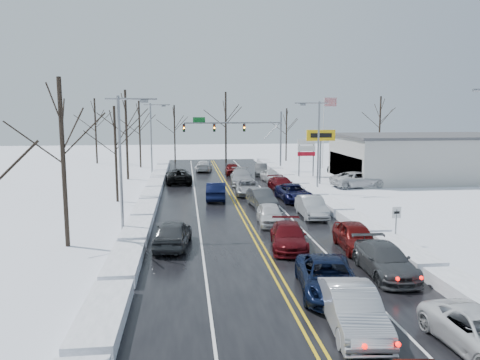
{
  "coord_description": "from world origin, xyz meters",
  "views": [
    {
      "loc": [
        -4.4,
        -34.25,
        8.05
      ],
      "look_at": [
        -0.0,
        3.04,
        2.5
      ],
      "focal_mm": 35.0,
      "sensor_mm": 36.0,
      "label": 1
    }
  ],
  "objects": [
    {
      "name": "ground",
      "position": [
        0.0,
        0.0,
        0.0
      ],
      "size": [
        160.0,
        160.0,
        0.0
      ],
      "primitive_type": "plane",
      "color": "white",
      "rests_on": "ground"
    },
    {
      "name": "road_surface",
      "position": [
        0.0,
        2.0,
        0.01
      ],
      "size": [
        14.0,
        84.0,
        0.01
      ],
      "primitive_type": "cube",
      "color": "black",
      "rests_on": "ground"
    },
    {
      "name": "snow_bank_left",
      "position": [
        -7.6,
        2.0,
        0.0
      ],
      "size": [
        1.66,
        72.0,
        0.67
      ],
      "primitive_type": "cube",
      "color": "white",
      "rests_on": "ground"
    },
    {
      "name": "snow_bank_right",
      "position": [
        7.6,
        2.0,
        0.0
      ],
      "size": [
        1.66,
        72.0,
        0.67
      ],
      "primitive_type": "cube",
      "color": "white",
      "rests_on": "ground"
    },
    {
      "name": "traffic_signal_mast",
      "position": [
        3.45,
        27.99,
        5.48
      ],
      "size": [
        13.28,
        0.39,
        8.0
      ],
      "color": "slate",
      "rests_on": "ground"
    },
    {
      "name": "tires_plus_sign",
      "position": [
        10.5,
        15.99,
        4.99
      ],
      "size": [
        3.2,
        0.34,
        6.0
      ],
      "color": "slate",
      "rests_on": "ground"
    },
    {
      "name": "used_vehicles_sign",
      "position": [
        10.5,
        22.0,
        3.32
      ],
      "size": [
        2.2,
        0.22,
        4.65
      ],
      "color": "slate",
      "rests_on": "ground"
    },
    {
      "name": "speed_limit_sign",
      "position": [
        8.2,
        -8.0,
        1.63
      ],
      "size": [
        0.55,
        0.09,
        2.35
      ],
      "color": "slate",
      "rests_on": "ground"
    },
    {
      "name": "flagpole",
      "position": [
        15.17,
        30.0,
        5.93
      ],
      "size": [
        1.87,
        1.2,
        10.0
      ],
      "color": "silver",
      "rests_on": "ground"
    },
    {
      "name": "dealership_building",
      "position": [
        23.98,
        18.0,
        2.66
      ],
      "size": [
        20.4,
        12.4,
        5.3
      ],
      "color": "#A2A19D",
      "rests_on": "ground"
    },
    {
      "name": "streetlight_ne",
      "position": [
        8.3,
        10.0,
        5.31
      ],
      "size": [
        3.2,
        0.25,
        9.0
      ],
      "color": "slate",
      "rests_on": "ground"
    },
    {
      "name": "streetlight_sw",
      "position": [
        -8.3,
        -4.0,
        5.31
      ],
      "size": [
        3.2,
        0.25,
        9.0
      ],
      "color": "slate",
      "rests_on": "ground"
    },
    {
      "name": "streetlight_nw",
      "position": [
        -8.3,
        24.0,
        5.31
      ],
      "size": [
        3.2,
        0.25,
        9.0
      ],
      "color": "slate",
      "rests_on": "ground"
    },
    {
      "name": "tree_left_b",
      "position": [
        -11.5,
        -6.0,
        6.99
      ],
      "size": [
        4.0,
        4.0,
        10.0
      ],
      "color": "#2D231C",
      "rests_on": "ground"
    },
    {
      "name": "tree_left_c",
      "position": [
        -10.5,
        8.0,
        5.94
      ],
      "size": [
        3.4,
        3.4,
        8.5
      ],
      "color": "#2D231C",
      "rests_on": "ground"
    },
    {
      "name": "tree_left_d",
      "position": [
        -11.2,
        22.0,
        7.33
      ],
      "size": [
        4.2,
        4.2,
        10.5
      ],
      "color": "#2D231C",
      "rests_on": "ground"
    },
    {
      "name": "tree_left_e",
      "position": [
        -10.8,
        34.0,
        6.64
      ],
      "size": [
        3.8,
        3.8,
        9.5
      ],
      "color": "#2D231C",
      "rests_on": "ground"
    },
    {
      "name": "tree_far_a",
      "position": [
        -18.0,
        40.0,
        6.99
      ],
      "size": [
        4.0,
        4.0,
        10.0
      ],
      "color": "#2D231C",
      "rests_on": "ground"
    },
    {
      "name": "tree_far_b",
      "position": [
        -6.0,
        41.0,
        6.29
      ],
      "size": [
        3.6,
        3.6,
        9.0
      ],
      "color": "#2D231C",
      "rests_on": "ground"
    },
    {
      "name": "tree_far_c",
      "position": [
        2.0,
        39.0,
        7.68
      ],
      "size": [
        4.4,
        4.4,
        11.0
      ],
      "color": "#2D231C",
      "rests_on": "ground"
    },
    {
      "name": "tree_far_d",
      "position": [
        12.0,
        40.5,
        5.94
      ],
      "size": [
        3.4,
        3.4,
        8.5
      ],
      "color": "#2D231C",
      "rests_on": "ground"
    },
    {
      "name": "tree_far_e",
      "position": [
        28.0,
        41.0,
        7.33
      ],
      "size": [
        4.2,
        4.2,
        10.5
      ],
      "color": "#2D231C",
      "rests_on": "ground"
    },
    {
      "name": "queued_car_1",
      "position": [
        1.64,
        -18.54,
        0.0
      ],
      "size": [
        2.2,
        5.12,
        1.64
      ],
      "primitive_type": "imported",
      "rotation": [
        0.0,
        0.0,
        -0.09
      ],
      "color": "#AEB0B7",
      "rests_on": "ground"
    },
    {
      "name": "queued_car_2",
      "position": [
        1.81,
        -14.99,
        0.0
      ],
      "size": [
        3.21,
        5.72,
        1.51
      ],
      "primitive_type": "imported",
      "rotation": [
        0.0,
        0.0,
        -0.13
      ],
      "color": "black",
      "rests_on": "ground"
    },
    {
      "name": "queued_car_3",
      "position": [
        1.58,
        -7.97,
        0.0
      ],
      "size": [
        2.71,
        5.24,
        1.45
      ],
      "primitive_type": "imported",
      "rotation": [
        0.0,
        0.0,
        -0.14
      ],
      "color": "#510A0F",
      "rests_on": "ground"
    },
    {
      "name": "queued_car_4",
      "position": [
        1.57,
        -2.07,
        0.0
      ],
      "size": [
        2.04,
        4.46,
        1.48
      ],
      "primitive_type": "imported",
      "rotation": [
        0.0,
        0.0,
        -0.07
      ],
      "color": "silver",
      "rests_on": "ground"
    },
    {
      "name": "queued_car_5",
      "position": [
        1.92,
        3.89,
        0.0
      ],
      "size": [
        2.13,
        4.89,
        1.56
      ],
      "primitive_type": "imported",
      "rotation": [
        0.0,
        0.0,
        0.1
      ],
      "color": "#3E4043",
      "rests_on": "ground"
    },
    {
      "name": "queued_car_6",
      "position": [
        1.59,
        10.13,
        0.0
      ],
      "size": [
        2.76,
        5.2,
        1.39
      ],
      "primitive_type": "imported",
      "rotation": [
        0.0,
        0.0,
        -0.09
      ],
      "color": "#97999E",
      "rests_on": "ground"
    },
    {
      "name": "queued_car_7",
      "position": [
        1.75,
        16.6,
        0.0
      ],
      "size": [
        2.72,
        5.89,
        1.67
      ],
      "primitive_type": "imported",
      "rotation": [
        0.0,
        0.0,
        -0.07
      ],
      "color": "#9EA0A5",
      "rests_on": "ground"
    },
    {
      "name": "queued_car_8",
      "position": [
        1.55,
        24.6,
        0.0
      ],
      "size": [
        1.93,
        4.4,
        1.47
      ],
      "primitive_type": "imported",
      "rotation": [
        0.0,
        0.0,
        -0.05
      ],
      "color": "#520A0C",
      "rests_on": "ground"
    },
    {
      "name": "queued_car_11",
      "position": [
        5.33,
        -12.97,
        0.0
      ],
      "size": [
        2.26,
        5.23,
        1.5
      ],
      "primitive_type": "imported",
      "rotation": [
        0.0,
        0.0,
        -0.03
      ],
      "color": "#3E4043",
      "rests_on": "ground"
    },
    {
      "name": "queued_car_12",
      "position": [
        5.41,
        -8.69,
        0.0
      ],
      "size": [
        2.15,
        4.79,
        1.6
      ],
      "primitive_type": "imported",
      "rotation": [
        0.0,
        0.0,
        -0.06
      ],
      "color": "#540B0B",
      "rests_on": "ground"
    },
    {
      "name": "queued_car_13",
      "position": [
        5.15,
        -0.06,
        0.0
      ],
      "size": [
        1.8,
        4.86,
        1.59
      ],
      "primitive_type": "imported",
      "rotation": [
        0.0,
        0.0,
        -0.03
      ],
      "color": "#A4A7AC",
      "rests_on": "ground"
    },
    {
      "name": "queued_car_14",
      "position": [
        5.29,
        6.46,
        0.0
      ],
      "size": [
        2.73,
        5.5,
        1.5
      ],
      "primitive_type": "imported",
      "rotation": [
        0.0,
        0.0,
        0.05
      ],
      "color": "black",
      "rests_on": "ground"
    },
    {
      "name": "queued_car_15",
      "position": [
        5.32,
        11.78,
        0.0
      ],
      "size": [
        2.57,
        5.03,
        1.4
      ],
      "primitive_type": "imported",
      "rotation": [
        0.0,
        0.0,
        0.13
      ],
      "color": "#4F0A0F",
      "rests_on": "ground"
    },
    {
      "name": "queued_car_16",
      "position": [
        5.31,
        18.13,
        0.0
      ],
      "size": [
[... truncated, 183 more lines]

